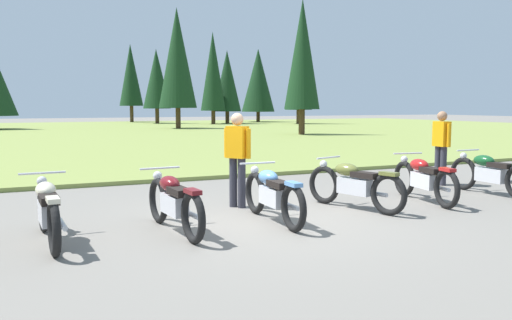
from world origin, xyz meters
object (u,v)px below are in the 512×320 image
motorcycle_red (424,179)px  motorcycle_cream (48,210)px  motorcycle_olive (354,184)px  rider_near_row_end (237,154)px  motorcycle_british_green (490,173)px  motorcycle_maroon (174,202)px  motorcycle_sky_blue (273,194)px  rider_in_hivis_vest (441,143)px

motorcycle_red → motorcycle_cream: bearing=-177.7°
motorcycle_olive → rider_near_row_end: 2.10m
motorcycle_british_green → rider_near_row_end: bearing=170.0°
motorcycle_maroon → motorcycle_sky_blue: bearing=0.8°
motorcycle_british_green → rider_near_row_end: 5.25m
motorcycle_sky_blue → motorcycle_olive: bearing=10.3°
motorcycle_cream → motorcycle_olive: same height
motorcycle_red → motorcycle_british_green: 1.77m
rider_near_row_end → motorcycle_red: bearing=-15.7°
motorcycle_cream → rider_in_hivis_vest: bearing=11.6°
motorcycle_sky_blue → motorcycle_british_green: (5.11, 0.41, 0.00)m
motorcycle_olive → motorcycle_british_green: bearing=1.5°
motorcycle_olive → motorcycle_british_green: size_ratio=0.97×
motorcycle_maroon → rider_in_hivis_vest: 6.99m
rider_near_row_end → motorcycle_olive: bearing=-29.2°
motorcycle_british_green → motorcycle_cream: bearing=-177.9°
motorcycle_cream → rider_near_row_end: size_ratio=1.26×
motorcycle_sky_blue → motorcycle_olive: (1.74, 0.32, 0.00)m
motorcycle_red → rider_in_hivis_vest: size_ratio=1.25×
motorcycle_british_green → motorcycle_red: bearing=-178.5°
motorcycle_cream → rider_in_hivis_vest: size_ratio=1.26×
motorcycle_maroon → motorcycle_british_green: 6.69m
motorcycle_maroon → motorcycle_olive: (3.31, 0.34, 0.00)m
motorcycle_red → motorcycle_olive: bearing=-178.5°
motorcycle_red → motorcycle_maroon: bearing=-175.6°
motorcycle_sky_blue → rider_in_hivis_vest: size_ratio=1.26×
motorcycle_red → rider_near_row_end: bearing=164.3°
motorcycle_british_green → motorcycle_sky_blue: bearing=-175.5°
motorcycle_olive → rider_in_hivis_vest: 3.77m
motorcycle_cream → rider_near_row_end: (3.20, 1.22, 0.51)m
motorcycle_sky_blue → motorcycle_red: 3.36m
motorcycle_maroon → motorcycle_red: size_ratio=1.01×
motorcycle_cream → motorcycle_sky_blue: 3.24m
motorcycle_olive → rider_near_row_end: (-1.78, 0.99, 0.51)m
motorcycle_sky_blue → motorcycle_red: size_ratio=1.01×
motorcycle_cream → motorcycle_maroon: (1.67, -0.12, 0.00)m
motorcycle_cream → rider_in_hivis_vest: (8.39, 1.73, 0.51)m
motorcycle_red → motorcycle_british_green: (1.76, 0.05, 0.00)m
motorcycle_red → rider_in_hivis_vest: (1.81, 1.47, 0.51)m
motorcycle_cream → motorcycle_red: (6.58, 0.26, 0.00)m
motorcycle_maroon → motorcycle_red: 4.93m
rider_near_row_end → motorcycle_maroon: bearing=-139.0°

